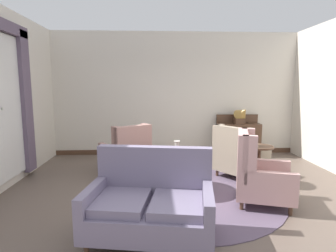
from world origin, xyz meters
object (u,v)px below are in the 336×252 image
at_px(side_table, 259,161).
at_px(gramophone, 242,114).
at_px(coffee_table, 177,165).
at_px(porcelain_vase, 177,152).
at_px(sideboard, 238,137).
at_px(settee, 151,204).
at_px(armchair_far_left, 258,174).
at_px(armchair_near_window, 127,154).
at_px(armchair_foreground_right, 239,156).

xyz_separation_m(side_table, gramophone, (0.30, 2.02, 0.65)).
xyz_separation_m(coffee_table, porcelain_vase, (0.00, 0.03, 0.22)).
height_order(porcelain_vase, sideboard, sideboard).
bearing_deg(gramophone, side_table, -98.59).
bearing_deg(sideboard, settee, -119.75).
relative_size(coffee_table, settee, 0.63).
xyz_separation_m(coffee_table, sideboard, (1.78, 2.38, 0.03)).
height_order(porcelain_vase, armchair_far_left, armchair_far_left).
height_order(coffee_table, armchair_near_window, armchair_near_window).
bearing_deg(armchair_far_left, gramophone, 4.17).
height_order(porcelain_vase, armchair_foreground_right, armchair_foreground_right).
distance_m(porcelain_vase, armchair_near_window, 1.31).
bearing_deg(armchair_near_window, armchair_foreground_right, 138.89).
relative_size(side_table, gramophone, 1.33).
bearing_deg(coffee_table, sideboard, 53.19).
relative_size(settee, sideboard, 1.42).
distance_m(porcelain_vase, gramophone, 2.93).
distance_m(armchair_foreground_right, side_table, 0.46).
relative_size(coffee_table, armchair_far_left, 0.88).
relative_size(coffee_table, armchair_foreground_right, 0.82).
bearing_deg(armchair_foreground_right, side_table, 174.48).
bearing_deg(settee, armchair_near_window, 110.91).
xyz_separation_m(porcelain_vase, sideboard, (1.78, 2.35, -0.19)).
distance_m(porcelain_vase, armchair_foreground_right, 1.44).
bearing_deg(coffee_table, armchair_far_left, -26.31).
bearing_deg(armchair_far_left, porcelain_vase, 79.27).
xyz_separation_m(armchair_foreground_right, side_table, (0.25, -0.39, -0.00)).
height_order(settee, gramophone, gramophone).
xyz_separation_m(settee, armchair_foreground_right, (1.70, 2.13, 0.02)).
xyz_separation_m(settee, gramophone, (2.25, 3.76, 0.67)).
height_order(armchair_foreground_right, gramophone, gramophone).
bearing_deg(porcelain_vase, sideboard, 52.88).
bearing_deg(porcelain_vase, armchair_near_window, 136.66).
height_order(coffee_table, settee, settee).
distance_m(coffee_table, gramophone, 2.99).
bearing_deg(coffee_table, porcelain_vase, 85.19).
xyz_separation_m(armchair_foreground_right, sideboard, (0.50, 1.72, 0.05)).
bearing_deg(armchair_near_window, coffee_table, 101.31).
xyz_separation_m(settee, armchair_far_left, (1.61, 0.89, 0.05)).
xyz_separation_m(coffee_table, settee, (-0.42, -1.48, -0.04)).
height_order(coffee_table, side_table, side_table).
bearing_deg(gramophone, settee, -120.89).
distance_m(coffee_table, armchair_far_left, 1.32).
height_order(coffee_table, armchair_far_left, armchair_far_left).
distance_m(sideboard, gramophone, 0.61).
relative_size(armchair_foreground_right, gramophone, 2.25).
bearing_deg(coffee_table, armchair_near_window, 135.64).
relative_size(coffee_table, armchair_near_window, 0.83).
relative_size(porcelain_vase, gramophone, 0.62).
height_order(armchair_near_window, sideboard, sideboard).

